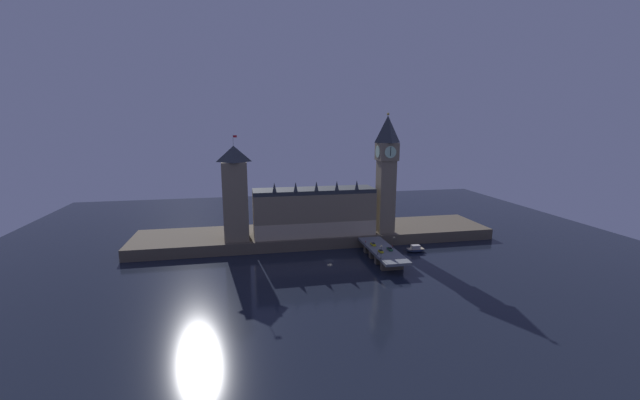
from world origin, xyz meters
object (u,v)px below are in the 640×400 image
at_px(car_northbound_trail, 381,251).
at_px(boat_downstream, 415,249).
at_px(pedestrian_far_rail, 366,242).
at_px(street_lamp_near, 381,250).
at_px(car_southbound_lead, 390,249).
at_px(pedestrian_mid_walk, 393,246).
at_px(clock_tower, 386,170).
at_px(victoria_tower, 235,193).
at_px(street_lamp_mid, 394,241).
at_px(car_northbound_lead, 373,244).
at_px(pedestrian_near_rail, 378,253).

bearing_deg(car_northbound_trail, boat_downstream, 28.82).
bearing_deg(boat_downstream, pedestrian_far_rail, 175.84).
bearing_deg(street_lamp_near, pedestrian_far_rail, 89.12).
bearing_deg(car_southbound_lead, pedestrian_mid_walk, 49.82).
bearing_deg(car_northbound_trail, clock_tower, 66.92).
distance_m(victoria_tower, street_lamp_near, 88.34).
distance_m(victoria_tower, street_lamp_mid, 92.48).
height_order(victoria_tower, pedestrian_far_rail, victoria_tower).
relative_size(street_lamp_near, street_lamp_mid, 1.08).
bearing_deg(clock_tower, boat_downstream, -63.92).
relative_size(pedestrian_mid_walk, boat_downstream, 0.15).
height_order(street_lamp_mid, boat_downstream, street_lamp_mid).
height_order(clock_tower, pedestrian_far_rail, clock_tower).
bearing_deg(street_lamp_mid, car_northbound_lead, 142.60).
xyz_separation_m(car_northbound_trail, street_lamp_near, (-3.35, -9.51, 3.81)).
distance_m(clock_tower, car_northbound_trail, 54.86).
distance_m(car_northbound_lead, street_lamp_near, 22.37).
bearing_deg(boat_downstream, pedestrian_mid_walk, -153.79).
height_order(car_northbound_trail, street_lamp_mid, street_lamp_mid).
xyz_separation_m(car_northbound_lead, pedestrian_near_rail, (-2.95, -15.79, 0.29)).
bearing_deg(car_northbound_lead, street_lamp_mid, -37.40).
xyz_separation_m(victoria_tower, car_northbound_lead, (73.81, -26.34, -26.68)).
relative_size(car_southbound_lead, boat_downstream, 0.44).
height_order(car_northbound_trail, car_southbound_lead, car_southbound_lead).
bearing_deg(clock_tower, street_lamp_near, -112.34).
distance_m(victoria_tower, car_northbound_lead, 82.78).
relative_size(clock_tower, street_lamp_mid, 10.98).
distance_m(pedestrian_far_rail, street_lamp_mid, 17.03).
distance_m(car_southbound_lead, pedestrian_mid_walk, 4.58).
xyz_separation_m(victoria_tower, street_lamp_mid, (83.05, -33.41, -23.21)).
xyz_separation_m(car_southbound_lead, street_lamp_mid, (3.35, 2.82, 3.43)).
height_order(clock_tower, victoria_tower, clock_tower).
bearing_deg(car_southbound_lead, pedestrian_near_rail, -146.30).
bearing_deg(clock_tower, street_lamp_mid, -101.42).
distance_m(victoria_tower, car_northbound_trail, 87.47).
bearing_deg(pedestrian_far_rail, boat_downstream, -4.16).
xyz_separation_m(pedestrian_near_rail, street_lamp_mid, (12.20, 8.72, 3.18)).
bearing_deg(pedestrian_mid_walk, street_lamp_mid, -59.24).
bearing_deg(pedestrian_mid_walk, car_southbound_lead, -130.18).
xyz_separation_m(street_lamp_near, boat_downstream, (29.71, 24.01, -9.23)).
xyz_separation_m(victoria_tower, pedestrian_near_rail, (70.86, -42.13, -26.39)).
relative_size(pedestrian_mid_walk, street_lamp_mid, 0.25).
distance_m(car_southbound_lead, pedestrian_far_rail, 16.77).
height_order(pedestrian_near_rail, street_lamp_mid, street_lamp_mid).
relative_size(victoria_tower, boat_downstream, 5.52).
xyz_separation_m(victoria_tower, pedestrian_mid_walk, (82.65, -32.74, -26.44)).
bearing_deg(victoria_tower, boat_downstream, -13.54).
relative_size(car_northbound_lead, pedestrian_mid_walk, 2.79).
bearing_deg(street_lamp_near, pedestrian_near_rail, 86.19).
height_order(car_southbound_lead, pedestrian_mid_walk, pedestrian_mid_walk).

